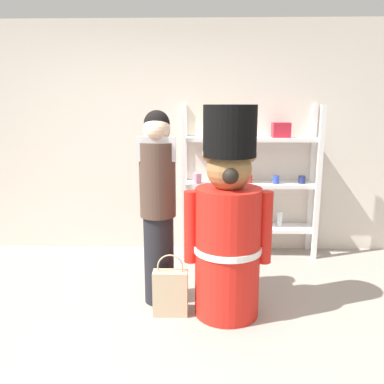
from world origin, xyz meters
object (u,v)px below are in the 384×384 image
(teddy_bear_guard, at_px, (228,225))
(shopping_bag, at_px, (170,292))
(person_shopper, at_px, (158,203))
(merchandise_shelf, at_px, (249,178))

(teddy_bear_guard, relative_size, shopping_bag, 3.24)
(person_shopper, bearing_deg, teddy_bear_guard, -19.21)
(merchandise_shelf, bearing_deg, shopping_bag, -118.67)
(person_shopper, bearing_deg, shopping_bag, -64.34)
(teddy_bear_guard, bearing_deg, merchandise_shelf, 77.13)
(shopping_bag, bearing_deg, teddy_bear_guard, 4.93)
(merchandise_shelf, distance_m, shopping_bag, 1.75)
(teddy_bear_guard, relative_size, person_shopper, 1.03)
(merchandise_shelf, relative_size, person_shopper, 1.03)
(teddy_bear_guard, xyz_separation_m, shopping_bag, (-0.46, -0.04, -0.56))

